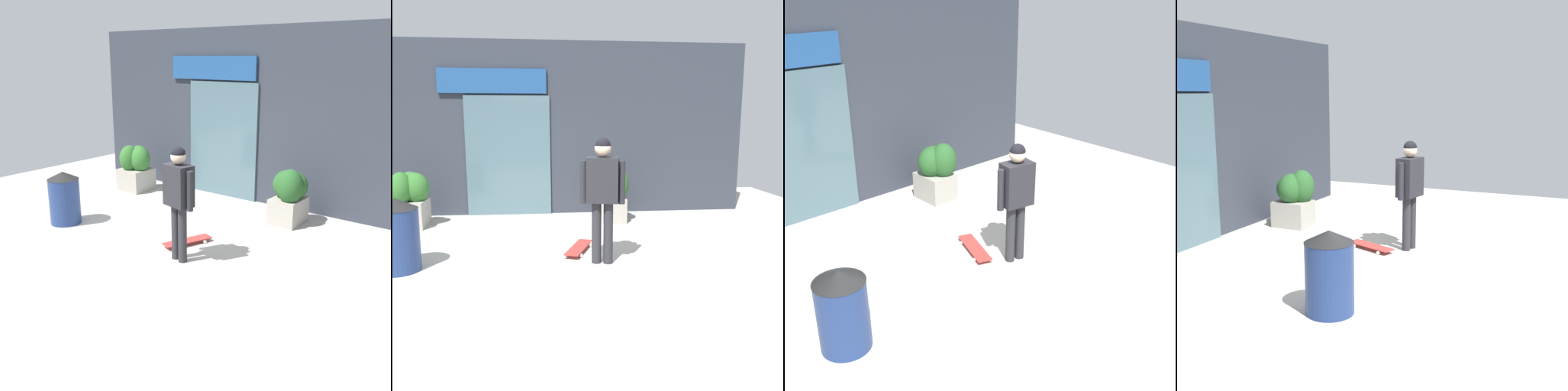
% 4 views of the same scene
% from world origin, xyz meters
% --- Properties ---
extents(ground_plane, '(12.00, 12.00, 0.00)m').
position_xyz_m(ground_plane, '(0.00, 0.00, 0.00)').
color(ground_plane, '#B2ADA3').
extents(building_facade, '(8.35, 0.31, 3.50)m').
position_xyz_m(building_facade, '(-0.03, 3.21, 1.74)').
color(building_facade, '#2D333D').
rests_on(building_facade, ground_plane).
extents(skateboarder, '(0.59, 0.34, 1.71)m').
position_xyz_m(skateboarder, '(0.75, -0.16, 1.05)').
color(skateboarder, '#28282D').
rests_on(skateboarder, ground_plane).
extents(skateboard, '(0.49, 0.85, 0.08)m').
position_xyz_m(skateboard, '(0.47, 0.38, 0.06)').
color(skateboard, red).
rests_on(skateboard, ground_plane).
extents(planter_box_left, '(0.63, 0.71, 1.05)m').
position_xyz_m(planter_box_left, '(1.29, 2.29, 0.58)').
color(planter_box_left, gray).
rests_on(planter_box_left, ground_plane).
extents(planter_box_right, '(0.71, 0.68, 1.03)m').
position_xyz_m(planter_box_right, '(-2.48, 2.19, 0.55)').
color(planter_box_right, gray).
rests_on(planter_box_right, ground_plane).
extents(trash_bin, '(0.56, 0.56, 0.96)m').
position_xyz_m(trash_bin, '(-1.93, -0.19, 0.48)').
color(trash_bin, navy).
rests_on(trash_bin, ground_plane).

